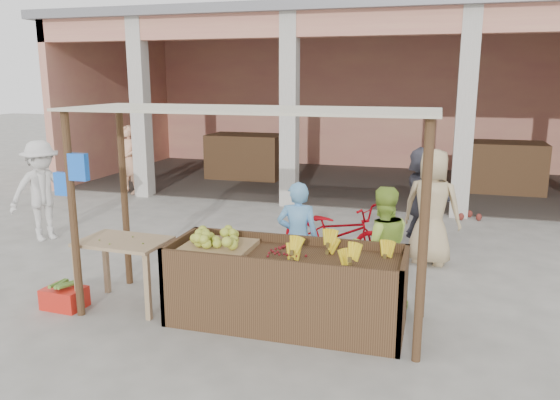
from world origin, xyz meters
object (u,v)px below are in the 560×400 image
(fruit_stall, at_px, (286,290))
(vendor_green, at_px, (382,244))
(vendor_blue, at_px, (298,235))
(side_table, at_px, (124,251))
(motorcycle, at_px, (337,232))
(red_crate, at_px, (65,298))

(fruit_stall, height_order, vendor_green, vendor_green)
(vendor_blue, relative_size, vendor_green, 0.99)
(fruit_stall, relative_size, side_table, 2.48)
(fruit_stall, xyz_separation_m, vendor_blue, (-0.10, 0.91, 0.37))
(side_table, bearing_deg, vendor_green, 18.19)
(vendor_blue, relative_size, motorcycle, 0.82)
(red_crate, xyz_separation_m, vendor_green, (3.62, 1.10, 0.65))
(vendor_green, xyz_separation_m, motorcycle, (-0.78, 1.37, -0.29))
(fruit_stall, distance_m, side_table, 2.00)
(vendor_blue, bearing_deg, fruit_stall, 87.87)
(red_crate, bearing_deg, vendor_blue, 29.14)
(side_table, bearing_deg, motorcycle, 47.96)
(motorcycle, bearing_deg, side_table, 154.06)
(side_table, relative_size, motorcycle, 0.56)
(vendor_green, bearing_deg, fruit_stall, 19.21)
(fruit_stall, relative_size, vendor_green, 1.67)
(side_table, xyz_separation_m, vendor_blue, (1.88, 0.97, 0.09))
(side_table, bearing_deg, red_crate, -155.35)
(fruit_stall, distance_m, vendor_blue, 0.99)
(fruit_stall, bearing_deg, vendor_green, 38.54)
(vendor_blue, distance_m, vendor_green, 1.07)
(fruit_stall, distance_m, motorcycle, 2.15)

